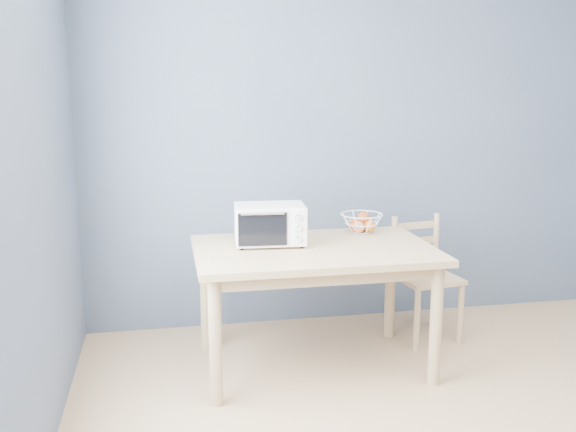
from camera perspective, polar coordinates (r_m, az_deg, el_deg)
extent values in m
cube|color=slate|center=(4.61, 7.11, 6.68)|extent=(4.00, 0.01, 2.60)
cube|color=tan|center=(3.78, 2.34, -3.06)|extent=(1.40, 0.90, 0.04)
cylinder|color=tan|center=(3.46, -6.47, -11.09)|extent=(0.07, 0.07, 0.71)
cylinder|color=tan|center=(3.76, 13.01, -9.47)|extent=(0.07, 0.07, 0.71)
cylinder|color=tan|center=(4.15, -7.33, -7.21)|extent=(0.07, 0.07, 0.71)
cylinder|color=tan|center=(4.40, 9.08, -6.17)|extent=(0.07, 0.07, 0.71)
cube|color=white|center=(3.80, -1.62, -0.68)|extent=(0.43, 0.31, 0.23)
cube|color=black|center=(3.80, -2.45, -0.73)|extent=(0.28, 0.26, 0.18)
cube|color=black|center=(3.66, -2.28, -1.20)|extent=(0.28, 0.03, 0.19)
cylinder|color=silver|center=(3.63, -2.27, 0.19)|extent=(0.25, 0.03, 0.01)
cube|color=white|center=(3.69, 0.83, -1.06)|extent=(0.11, 0.01, 0.21)
cylinder|color=black|center=(3.72, -4.14, -2.91)|extent=(0.02, 0.02, 0.01)
cylinder|color=black|center=(3.75, 1.18, -2.76)|extent=(0.02, 0.02, 0.01)
cylinder|color=black|center=(3.92, -4.28, -2.15)|extent=(0.02, 0.02, 0.01)
cylinder|color=black|center=(3.95, 0.76, -2.01)|extent=(0.02, 0.02, 0.01)
cylinder|color=silver|center=(3.67, 0.86, -0.12)|extent=(0.04, 0.02, 0.04)
cylinder|color=silver|center=(3.68, 0.85, -1.10)|extent=(0.04, 0.02, 0.04)
cylinder|color=silver|center=(3.69, 0.85, -2.07)|extent=(0.04, 0.02, 0.04)
torus|color=silver|center=(4.13, 6.57, 0.15)|extent=(0.31, 0.31, 0.01)
torus|color=silver|center=(4.15, 6.55, -0.64)|extent=(0.24, 0.24, 0.01)
torus|color=silver|center=(4.16, 6.53, -1.42)|extent=(0.15, 0.15, 0.01)
sphere|color=red|center=(4.15, 6.02, -0.84)|extent=(0.08, 0.08, 0.08)
sphere|color=orange|center=(4.14, 7.19, -0.92)|extent=(0.08, 0.08, 0.08)
sphere|color=#D27951|center=(4.20, 6.40, -0.74)|extent=(0.08, 0.08, 0.08)
sphere|color=red|center=(4.14, 6.72, -0.15)|extent=(0.08, 0.08, 0.08)
sphere|color=#D27951|center=(4.10, 6.30, -0.99)|extent=(0.08, 0.08, 0.08)
cube|color=tan|center=(4.39, 12.24, -5.39)|extent=(0.44, 0.44, 0.03)
cylinder|color=tan|center=(4.25, 11.39, -9.06)|extent=(0.04, 0.04, 0.41)
cylinder|color=tan|center=(4.42, 15.07, -8.42)|extent=(0.04, 0.04, 0.41)
cylinder|color=tan|center=(4.51, 9.23, -7.74)|extent=(0.04, 0.04, 0.41)
cylinder|color=tan|center=(4.67, 12.78, -7.19)|extent=(0.04, 0.04, 0.41)
cylinder|color=tan|center=(4.40, 9.40, -2.68)|extent=(0.04, 0.04, 0.41)
cylinder|color=tan|center=(4.56, 13.00, -2.31)|extent=(0.04, 0.04, 0.41)
cube|color=tan|center=(4.50, 11.19, -3.57)|extent=(0.33, 0.07, 0.05)
cube|color=tan|center=(4.47, 11.25, -2.21)|extent=(0.33, 0.07, 0.05)
cube|color=tan|center=(4.45, 11.30, -0.84)|extent=(0.33, 0.07, 0.05)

